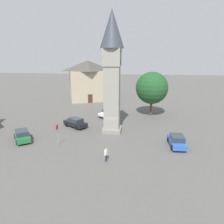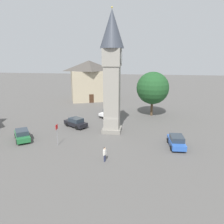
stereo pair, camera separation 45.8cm
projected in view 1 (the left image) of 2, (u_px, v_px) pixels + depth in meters
ground_plane at (112, 131)px, 32.53m from camera, size 200.00×200.00×0.00m
clock_tower at (112, 63)px, 29.87m from camera, size 3.36×3.36×17.57m
car_blue_kerb at (177, 141)px, 27.00m from camera, size 4.22×2.00×1.53m
car_silver_kerb at (75, 123)px, 34.29m from camera, size 3.67×4.38×1.53m
car_red_corner at (109, 113)px, 40.21m from camera, size 4.41×3.58×1.53m
car_white_side at (22, 135)px, 28.83m from camera, size 4.32×3.81×1.53m
pedestrian at (106, 153)px, 23.07m from camera, size 0.53×0.33×1.69m
tree at (152, 88)px, 39.86m from camera, size 6.07×6.07×8.39m
building_shop_left at (88, 81)px, 53.23m from camera, size 8.95×10.84×10.07m
road_sign at (57, 132)px, 26.96m from camera, size 0.60×0.07×2.80m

